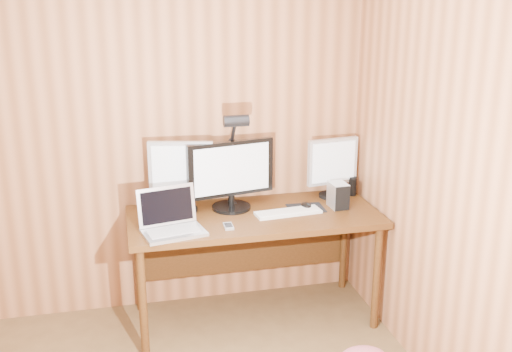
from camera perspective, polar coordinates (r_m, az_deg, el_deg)
name	(u,v)px	position (r m, az deg, el deg)	size (l,w,h in m)	color
room_shell	(90,266)	(2.06, -15.54, -8.23)	(4.00, 4.00, 4.00)	brown
desk	(252,228)	(3.95, -0.40, -4.93)	(1.60, 0.70, 0.75)	#46270E
monitor_center	(231,174)	(3.86, -2.39, 0.18)	(0.58, 0.25, 0.45)	black
monitor_left	(181,174)	(3.84, -7.14, 0.18)	(0.41, 0.19, 0.46)	black
monitor_right	(332,166)	(4.12, 7.30, 0.95)	(0.37, 0.17, 0.41)	black
laptop	(171,221)	(3.59, -8.14, -4.27)	(0.40, 0.34, 0.25)	silver
keyboard	(288,212)	(3.84, 3.08, -3.46)	(0.44, 0.17, 0.02)	white
mousepad	(306,208)	(3.95, 4.79, -3.07)	(0.23, 0.19, 0.00)	black
mouse	(306,205)	(3.94, 4.79, -2.79)	(0.07, 0.11, 0.04)	black
hard_drive	(338,195)	(3.97, 7.84, -1.83)	(0.11, 0.16, 0.17)	silver
phone	(228,226)	(3.63, -2.65, -4.79)	(0.06, 0.11, 0.02)	silver
speaker	(352,186)	(4.22, 9.17, -0.94)	(0.06, 0.06, 0.13)	black
desk_lamp	(234,147)	(3.79, -2.09, 2.79)	(0.16, 0.22, 0.68)	black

